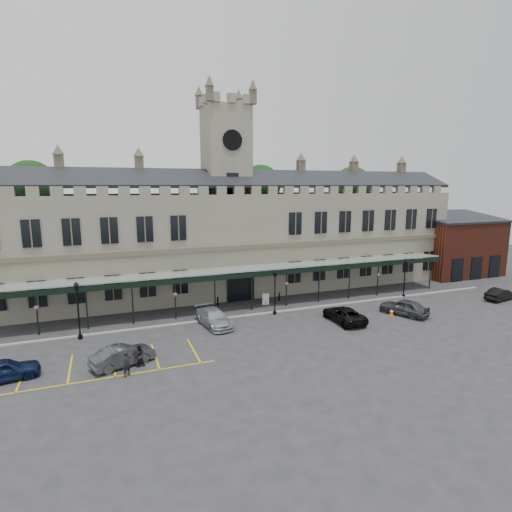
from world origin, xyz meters
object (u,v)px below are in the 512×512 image
object	(u,v)px
lamp_post_mid	(275,288)
car_right_b	(500,294)
station_building	(227,239)
person_b	(139,355)
traffic_cone	(391,313)
car_van	(344,314)
lamp_post_right	(405,275)
lamp_post_left	(78,305)
car_taxi	(214,318)
car_left_a	(3,370)
car_left_b	(123,356)
sign_board	(266,299)
car_right_a	(404,307)
clock_tower	(226,184)
person_a	(127,364)

from	to	relation	value
lamp_post_mid	car_right_b	xyz separation A→B (m)	(26.18, -4.62, -2.08)
station_building	person_b	distance (m)	22.71
traffic_cone	car_van	xyz separation A→B (m)	(-5.41, 0.32, 0.34)
lamp_post_right	car_van	size ratio (longest dim) A/B	0.88
station_building	lamp_post_left	world-z (taller)	station_building
car_taxi	person_b	world-z (taller)	person_b
lamp_post_left	car_left_a	bearing A→B (deg)	-125.31
traffic_cone	car_left_b	xyz separation A→B (m)	(-25.78, -2.02, 0.38)
sign_board	car_right_a	xyz separation A→B (m)	(11.75, -8.32, 0.21)
station_building	car_van	distance (m)	17.79
traffic_cone	car_van	distance (m)	5.43
lamp_post_right	clock_tower	bearing A→B (deg)	150.28
station_building	lamp_post_left	size ratio (longest dim) A/B	11.83
lamp_post_right	car_right_a	size ratio (longest dim) A/B	0.95
lamp_post_right	car_taxi	distance (m)	23.57
car_right_b	person_a	xyz separation A→B (m)	(-41.08, -4.05, 0.22)
lamp_post_left	person_a	world-z (taller)	lamp_post_left
traffic_cone	car_right_a	distance (m)	1.51
station_building	lamp_post_left	bearing A→B (deg)	-146.47
car_right_a	person_b	bearing A→B (deg)	-18.75
person_b	lamp_post_right	bearing A→B (deg)	-174.33
car_right_b	clock_tower	bearing A→B (deg)	50.42
lamp_post_left	car_right_a	xyz separation A→B (m)	(30.41, -4.77, -2.19)
car_left_a	car_van	xyz separation A→B (m)	(28.00, 1.93, -0.04)
sign_board	person_b	size ratio (longest dim) A/B	0.74
car_right_a	person_a	world-z (taller)	person_a
lamp_post_mid	car_right_a	bearing A→B (deg)	-21.98
lamp_post_mid	car_left_b	world-z (taller)	lamp_post_mid
clock_tower	car_right_b	xyz separation A→B (m)	(27.88, -15.53, -12.42)
traffic_cone	person_b	xyz separation A→B (m)	(-24.71, -2.62, 0.47)
station_building	lamp_post_mid	distance (m)	11.57
car_van	person_b	world-z (taller)	person_b
person_a	lamp_post_left	bearing A→B (deg)	71.86
clock_tower	person_b	distance (m)	25.26
car_right_b	car_left_b	bearing A→B (deg)	82.61
sign_board	car_left_a	world-z (taller)	car_left_a
car_right_a	clock_tower	bearing A→B (deg)	-73.05
station_building	car_right_b	distance (m)	32.39
car_right_b	car_left_a	bearing A→B (deg)	81.65
lamp_post_right	traffic_cone	world-z (taller)	lamp_post_right
traffic_cone	lamp_post_mid	bearing A→B (deg)	155.88
sign_board	car_left_a	size ratio (longest dim) A/B	0.28
lamp_post_right	traffic_cone	distance (m)	8.29
clock_tower	sign_board	distance (m)	14.73
lamp_post_right	person_b	size ratio (longest dim) A/B	2.70
lamp_post_right	car_left_b	world-z (taller)	lamp_post_right
sign_board	car_van	distance (m)	9.29
clock_tower	car_taxi	bearing A→B (deg)	-112.67
person_b	person_a	bearing A→B (deg)	45.76
sign_board	car_left_b	size ratio (longest dim) A/B	0.27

